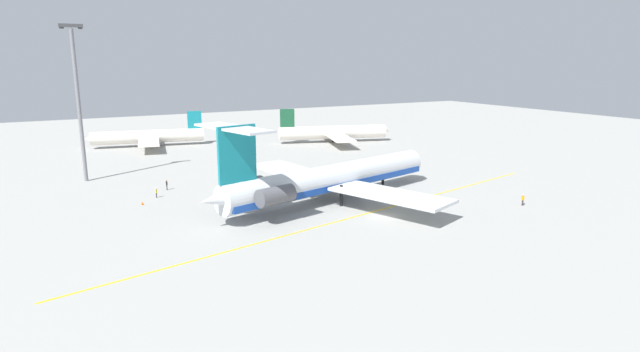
{
  "coord_description": "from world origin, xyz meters",
  "views": [
    {
      "loc": [
        -43.1,
        -58.81,
        22.28
      ],
      "look_at": [
        -2.26,
        15.36,
        3.22
      ],
      "focal_mm": 29.05,
      "sensor_mm": 36.0,
      "label": 1
    }
  ],
  "objects_px": {
    "main_jetliner": "(326,179)",
    "safety_cone_nose": "(142,203)",
    "ground_crew_portside": "(167,184)",
    "safety_cone_tail": "(372,166)",
    "airliner_far_left": "(145,137)",
    "ground_crew_near_tail": "(156,191)",
    "safety_cone_wingtip": "(359,166)",
    "airliner_mid_left": "(336,132)",
    "ground_crew_starboard": "(523,198)",
    "light_mast": "(78,98)",
    "ground_crew_near_nose": "(281,164)"
  },
  "relations": [
    {
      "from": "main_jetliner",
      "to": "light_mast",
      "type": "height_order",
      "value": "light_mast"
    },
    {
      "from": "ground_crew_near_tail",
      "to": "light_mast",
      "type": "height_order",
      "value": "light_mast"
    },
    {
      "from": "airliner_mid_left",
      "to": "ground_crew_near_tail",
      "type": "xyz_separation_m",
      "value": [
        -56.08,
        -36.68,
        -1.71
      ]
    },
    {
      "from": "main_jetliner",
      "to": "safety_cone_tail",
      "type": "bearing_deg",
      "value": 26.98
    },
    {
      "from": "ground_crew_starboard",
      "to": "safety_cone_tail",
      "type": "relative_size",
      "value": 3.3
    },
    {
      "from": "airliner_mid_left",
      "to": "ground_crew_near_tail",
      "type": "relative_size",
      "value": 18.55
    },
    {
      "from": "airliner_far_left",
      "to": "main_jetliner",
      "type": "bearing_deg",
      "value": 112.8
    },
    {
      "from": "ground_crew_near_nose",
      "to": "ground_crew_portside",
      "type": "relative_size",
      "value": 0.94
    },
    {
      "from": "ground_crew_portside",
      "to": "ground_crew_starboard",
      "type": "relative_size",
      "value": 0.99
    },
    {
      "from": "airliner_far_left",
      "to": "ground_crew_portside",
      "type": "distance_m",
      "value": 50.28
    },
    {
      "from": "ground_crew_portside",
      "to": "safety_cone_wingtip",
      "type": "relative_size",
      "value": 3.26
    },
    {
      "from": "ground_crew_starboard",
      "to": "airliner_far_left",
      "type": "bearing_deg",
      "value": -77.63
    },
    {
      "from": "ground_crew_near_tail",
      "to": "ground_crew_portside",
      "type": "distance_m",
      "value": 5.17
    },
    {
      "from": "ground_crew_near_nose",
      "to": "safety_cone_nose",
      "type": "xyz_separation_m",
      "value": [
        -30.69,
        -14.76,
        -0.79
      ]
    },
    {
      "from": "ground_crew_portside",
      "to": "ground_crew_starboard",
      "type": "xyz_separation_m",
      "value": [
        46.47,
        -36.88,
        0.01
      ]
    },
    {
      "from": "airliner_mid_left",
      "to": "safety_cone_tail",
      "type": "height_order",
      "value": "airliner_mid_left"
    },
    {
      "from": "airliner_mid_left",
      "to": "ground_crew_starboard",
      "type": "relative_size",
      "value": 17.07
    },
    {
      "from": "ground_crew_starboard",
      "to": "safety_cone_nose",
      "type": "xyz_separation_m",
      "value": [
        -52.04,
        29.15,
        -0.87
      ]
    },
    {
      "from": "ground_crew_portside",
      "to": "safety_cone_nose",
      "type": "bearing_deg",
      "value": 84.51
    },
    {
      "from": "ground_crew_portside",
      "to": "ground_crew_starboard",
      "type": "bearing_deg",
      "value": 171.88
    },
    {
      "from": "main_jetliner",
      "to": "airliner_mid_left",
      "type": "bearing_deg",
      "value": 44.1
    },
    {
      "from": "airliner_far_left",
      "to": "ground_crew_portside",
      "type": "height_order",
      "value": "airliner_far_left"
    },
    {
      "from": "ground_crew_near_tail",
      "to": "main_jetliner",
      "type": "bearing_deg",
      "value": 174.97
    },
    {
      "from": "main_jetliner",
      "to": "light_mast",
      "type": "relative_size",
      "value": 1.63
    },
    {
      "from": "ground_crew_near_tail",
      "to": "ground_crew_near_nose",
      "type": "bearing_deg",
      "value": -128.98
    },
    {
      "from": "airliner_far_left",
      "to": "safety_cone_tail",
      "type": "height_order",
      "value": "airliner_far_left"
    },
    {
      "from": "ground_crew_starboard",
      "to": "safety_cone_wingtip",
      "type": "bearing_deg",
      "value": -92.93
    },
    {
      "from": "safety_cone_wingtip",
      "to": "light_mast",
      "type": "xyz_separation_m",
      "value": [
        -51.78,
        14.23,
        15.19
      ]
    },
    {
      "from": "ground_crew_portside",
      "to": "safety_cone_wingtip",
      "type": "height_order",
      "value": "ground_crew_portside"
    },
    {
      "from": "ground_crew_near_nose",
      "to": "ground_crew_portside",
      "type": "xyz_separation_m",
      "value": [
        -25.12,
        -7.03,
        0.07
      ]
    },
    {
      "from": "airliner_far_left",
      "to": "light_mast",
      "type": "xyz_separation_m",
      "value": [
        -17.52,
        -35.5,
        12.84
      ]
    },
    {
      "from": "main_jetliner",
      "to": "safety_cone_nose",
      "type": "bearing_deg",
      "value": 141.09
    },
    {
      "from": "ground_crew_near_nose",
      "to": "safety_cone_nose",
      "type": "height_order",
      "value": "ground_crew_near_nose"
    },
    {
      "from": "ground_crew_near_nose",
      "to": "ground_crew_near_tail",
      "type": "bearing_deg",
      "value": 108.14
    },
    {
      "from": "main_jetliner",
      "to": "safety_cone_nose",
      "type": "distance_m",
      "value": 29.19
    },
    {
      "from": "safety_cone_wingtip",
      "to": "light_mast",
      "type": "height_order",
      "value": "light_mast"
    },
    {
      "from": "ground_crew_near_nose",
      "to": "light_mast",
      "type": "bearing_deg",
      "value": 74.43
    },
    {
      "from": "main_jetliner",
      "to": "ground_crew_starboard",
      "type": "distance_m",
      "value": 30.93
    },
    {
      "from": "airliner_far_left",
      "to": "ground_crew_near_tail",
      "type": "height_order",
      "value": "airliner_far_left"
    },
    {
      "from": "airliner_mid_left",
      "to": "airliner_far_left",
      "type": "bearing_deg",
      "value": 176.66
    },
    {
      "from": "ground_crew_near_tail",
      "to": "safety_cone_tail",
      "type": "bearing_deg",
      "value": -147.32
    },
    {
      "from": "ground_crew_starboard",
      "to": "light_mast",
      "type": "xyz_separation_m",
      "value": [
        -58.18,
        51.3,
        14.32
      ]
    },
    {
      "from": "safety_cone_nose",
      "to": "safety_cone_wingtip",
      "type": "distance_m",
      "value": 46.32
    },
    {
      "from": "airliner_mid_left",
      "to": "ground_crew_starboard",
      "type": "bearing_deg",
      "value": -78.7
    },
    {
      "from": "airliner_mid_left",
      "to": "safety_cone_wingtip",
      "type": "relative_size",
      "value": 56.26
    },
    {
      "from": "ground_crew_near_nose",
      "to": "safety_cone_tail",
      "type": "distance_m",
      "value": 19.15
    },
    {
      "from": "ground_crew_portside",
      "to": "safety_cone_tail",
      "type": "xyz_separation_m",
      "value": [
        42.37,
        -1.24,
        -0.86
      ]
    },
    {
      "from": "airliner_far_left",
      "to": "airliner_mid_left",
      "type": "height_order",
      "value": "airliner_mid_left"
    },
    {
      "from": "main_jetliner",
      "to": "ground_crew_near_tail",
      "type": "bearing_deg",
      "value": 132.44
    },
    {
      "from": "safety_cone_wingtip",
      "to": "safety_cone_tail",
      "type": "height_order",
      "value": "same"
    }
  ]
}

